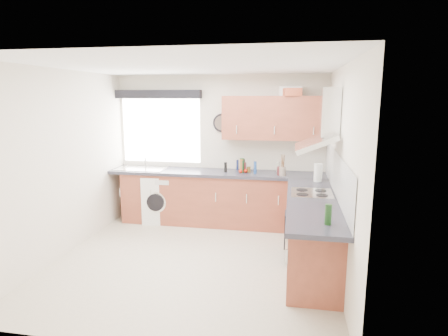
% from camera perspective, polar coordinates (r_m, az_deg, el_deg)
% --- Properties ---
extents(ground_plane, '(3.60, 3.60, 0.00)m').
position_cam_1_polar(ground_plane, '(5.12, -4.60, -13.88)').
color(ground_plane, beige).
extents(ceiling, '(3.60, 3.60, 0.02)m').
position_cam_1_polar(ceiling, '(4.67, -5.08, 15.22)').
color(ceiling, white).
rests_on(ceiling, wall_back).
extents(wall_back, '(3.60, 0.02, 2.50)m').
position_cam_1_polar(wall_back, '(6.47, -0.67, 2.93)').
color(wall_back, silver).
rests_on(wall_back, ground_plane).
extents(wall_front, '(3.60, 0.02, 2.50)m').
position_cam_1_polar(wall_front, '(3.09, -13.60, -6.21)').
color(wall_front, silver).
rests_on(wall_front, ground_plane).
extents(wall_left, '(0.02, 3.60, 2.50)m').
position_cam_1_polar(wall_left, '(5.49, -23.28, 0.62)').
color(wall_left, silver).
rests_on(wall_left, ground_plane).
extents(wall_right, '(0.02, 3.60, 2.50)m').
position_cam_1_polar(wall_right, '(4.62, 17.30, -0.77)').
color(wall_right, silver).
rests_on(wall_right, ground_plane).
extents(window, '(1.40, 0.02, 1.10)m').
position_cam_1_polar(window, '(6.71, -9.57, 5.64)').
color(window, white).
rests_on(window, wall_back).
extents(window_blind, '(1.50, 0.18, 0.14)m').
position_cam_1_polar(window_blind, '(6.60, -10.01, 11.03)').
color(window_blind, black).
rests_on(window_blind, wall_back).
extents(splashback, '(0.01, 3.00, 0.54)m').
position_cam_1_polar(splashback, '(4.92, 16.73, -0.87)').
color(splashback, white).
rests_on(splashback, wall_right).
extents(base_cab_back, '(3.00, 0.58, 0.86)m').
position_cam_1_polar(base_cab_back, '(6.38, -2.03, -4.71)').
color(base_cab_back, brown).
rests_on(base_cab_back, ground_plane).
extents(base_cab_corner, '(0.60, 0.60, 0.86)m').
position_cam_1_polar(base_cab_corner, '(6.24, 12.52, -5.34)').
color(base_cab_corner, brown).
rests_on(base_cab_corner, ground_plane).
extents(base_cab_right, '(0.58, 2.10, 0.86)m').
position_cam_1_polar(base_cab_right, '(4.96, 13.18, -9.64)').
color(base_cab_right, brown).
rests_on(base_cab_right, ground_plane).
extents(worktop_back, '(3.60, 0.62, 0.05)m').
position_cam_1_polar(worktop_back, '(6.24, -1.18, -0.76)').
color(worktop_back, '#272630').
rests_on(worktop_back, base_cab_back).
extents(worktop_right, '(0.62, 2.42, 0.05)m').
position_cam_1_polar(worktop_right, '(4.67, 13.38, -5.04)').
color(worktop_right, '#272630').
rests_on(worktop_right, base_cab_right).
extents(sink, '(0.84, 0.46, 0.10)m').
position_cam_1_polar(sink, '(6.62, -12.54, 0.23)').
color(sink, silver).
rests_on(sink, worktop_back).
extents(oven, '(0.56, 0.58, 0.85)m').
position_cam_1_polar(oven, '(5.10, 12.98, -9.11)').
color(oven, black).
rests_on(oven, ground_plane).
extents(hob_plate, '(0.52, 0.52, 0.01)m').
position_cam_1_polar(hob_plate, '(4.95, 13.23, -3.75)').
color(hob_plate, silver).
rests_on(hob_plate, worktop_right).
extents(extractor_hood, '(0.52, 0.78, 0.66)m').
position_cam_1_polar(extractor_hood, '(4.82, 14.86, 6.08)').
color(extractor_hood, silver).
rests_on(extractor_hood, wall_right).
extents(upper_cabinets, '(1.70, 0.35, 0.70)m').
position_cam_1_polar(upper_cabinets, '(6.13, 7.83, 7.56)').
color(upper_cabinets, brown).
rests_on(upper_cabinets, wall_back).
extents(washing_machine, '(0.62, 0.60, 0.81)m').
position_cam_1_polar(washing_machine, '(6.60, -9.57, -4.55)').
color(washing_machine, white).
rests_on(washing_machine, ground_plane).
extents(wall_clock, '(0.32, 0.04, 0.32)m').
position_cam_1_polar(wall_clock, '(6.38, -0.30, 6.88)').
color(wall_clock, black).
rests_on(wall_clock, wall_back).
extents(casserole, '(0.37, 0.27, 0.15)m').
position_cam_1_polar(casserole, '(6.21, 10.20, 11.45)').
color(casserole, white).
rests_on(casserole, upper_cabinets).
extents(storage_box, '(0.30, 0.27, 0.12)m').
position_cam_1_polar(storage_box, '(6.01, 10.36, 11.33)').
color(storage_box, '#AE4729').
rests_on(storage_box, upper_cabinets).
extents(utensil_pot, '(0.10, 0.10, 0.14)m').
position_cam_1_polar(utensil_pot, '(5.96, 8.90, -0.52)').
color(utensil_pot, gray).
rests_on(utensil_pot, worktop_back).
extents(kitchen_roll, '(0.14, 0.14, 0.26)m').
position_cam_1_polar(kitchen_roll, '(5.66, 14.14, -0.67)').
color(kitchen_roll, white).
rests_on(kitchen_roll, worktop_right).
extents(tomato_cluster, '(0.18, 0.18, 0.06)m').
position_cam_1_polar(tomato_cluster, '(6.14, 2.83, -0.42)').
color(tomato_cluster, '#B01607').
rests_on(tomato_cluster, worktop_back).
extents(jar_0, '(0.05, 0.05, 0.22)m').
position_cam_1_polar(jar_0, '(6.19, 2.99, 0.39)').
color(jar_0, black).
rests_on(jar_0, worktop_back).
extents(jar_1, '(0.07, 0.07, 0.14)m').
position_cam_1_polar(jar_1, '(6.00, 8.41, -0.43)').
color(jar_1, '#501C1F').
rests_on(jar_1, worktop_back).
extents(jar_2, '(0.04, 0.04, 0.14)m').
position_cam_1_polar(jar_2, '(6.34, 3.12, 0.29)').
color(jar_2, brown).
rests_on(jar_2, worktop_back).
extents(jar_3, '(0.04, 0.04, 0.18)m').
position_cam_1_polar(jar_3, '(6.34, 2.06, 0.46)').
color(jar_3, '#17204F').
rests_on(jar_3, worktop_back).
extents(jar_4, '(0.04, 0.04, 0.17)m').
position_cam_1_polar(jar_4, '(6.14, 3.24, 0.05)').
color(jar_4, '#521D1D').
rests_on(jar_4, worktop_back).
extents(jar_5, '(0.06, 0.06, 0.09)m').
position_cam_1_polar(jar_5, '(6.18, 3.77, -0.24)').
color(jar_5, brown).
rests_on(jar_5, worktop_back).
extents(jar_6, '(0.06, 0.06, 0.22)m').
position_cam_1_polar(jar_6, '(6.11, 2.67, 0.28)').
color(jar_6, brown).
rests_on(jar_6, worktop_back).
extents(jar_7, '(0.05, 0.05, 0.21)m').
position_cam_1_polar(jar_7, '(6.11, 2.75, 0.20)').
color(jar_7, '#1C5026').
rests_on(jar_7, worktop_back).
extents(jar_8, '(0.05, 0.05, 0.16)m').
position_cam_1_polar(jar_8, '(6.17, 0.23, 0.12)').
color(jar_8, black).
rests_on(jar_8, worktop_back).
extents(jar_9, '(0.06, 0.06, 0.16)m').
position_cam_1_polar(jar_9, '(6.27, 8.28, 0.18)').
color(jar_9, '#BAB39E').
rests_on(jar_9, worktop_back).
extents(jar_10, '(0.07, 0.07, 0.23)m').
position_cam_1_polar(jar_10, '(6.16, 2.74, 0.41)').
color(jar_10, '#1D491A').
rests_on(jar_10, worktop_back).
extents(jar_11, '(0.05, 0.05, 0.20)m').
position_cam_1_polar(jar_11, '(6.07, 4.77, 0.07)').
color(jar_11, navy).
rests_on(jar_11, worktop_back).
extents(bottle_0, '(0.07, 0.07, 0.20)m').
position_cam_1_polar(bottle_0, '(3.80, 15.60, -6.84)').
color(bottle_0, '#143713').
rests_on(bottle_0, worktop_right).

